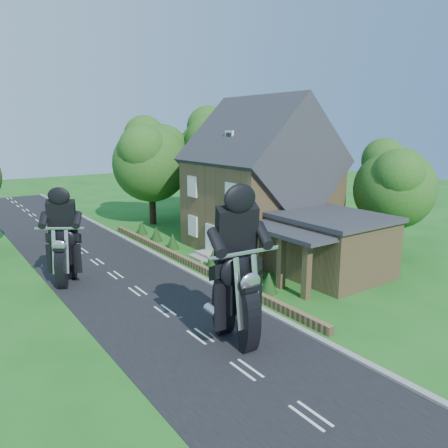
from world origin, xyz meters
TOP-DOWN VIEW (x-y plane):
  - ground at (0.00, 0.00)m, footprint 120.00×120.00m
  - road at (0.00, 0.00)m, footprint 7.00×80.00m
  - kerb at (3.65, 0.00)m, footprint 0.30×80.00m
  - garden_wall at (4.30, 5.00)m, footprint 0.30×22.00m
  - house at (10.49, 6.00)m, footprint 9.54×8.64m
  - annex at (9.87, -0.80)m, footprint 7.05×5.94m
  - tree_annex_side at (17.13, 0.10)m, footprint 5.64×5.20m
  - tree_house_right at (16.65, 8.62)m, footprint 6.51×6.00m
  - tree_behind_house at (14.18, 16.14)m, footprint 7.81×7.20m
  - tree_behind_left at (8.16, 17.13)m, footprint 6.94×6.40m
  - shrub_a at (5.30, -1.00)m, footprint 0.90×0.90m
  - shrub_b at (5.30, 1.50)m, footprint 0.90×0.90m
  - shrub_c at (5.30, 4.00)m, footprint 0.90×0.90m
  - shrub_d at (5.30, 9.00)m, footprint 0.90×0.90m
  - shrub_e at (5.30, 11.50)m, footprint 0.90×0.90m
  - shrub_f at (5.30, 14.00)m, footprint 0.90×0.90m
  - motorcycle_lead at (0.86, -4.23)m, footprint 0.63×2.02m
  - motorcycle_follow at (-2.63, 6.09)m, footprint 1.27×1.63m

SIDE VIEW (x-z plane):
  - ground at x=0.00m, z-range 0.00..0.00m
  - road at x=0.00m, z-range 0.00..0.02m
  - kerb at x=3.65m, z-range 0.00..0.12m
  - garden_wall at x=4.30m, z-range 0.00..0.40m
  - shrub_a at x=5.30m, z-range 0.00..1.10m
  - shrub_b at x=5.30m, z-range 0.00..1.10m
  - shrub_c at x=5.30m, z-range 0.00..1.10m
  - shrub_d at x=5.30m, z-range 0.00..1.10m
  - shrub_e at x=5.30m, z-range 0.00..1.10m
  - shrub_f at x=5.30m, z-range 0.00..1.10m
  - motorcycle_follow at x=-2.63m, z-range 0.00..1.56m
  - motorcycle_lead at x=0.86m, z-range 0.00..1.86m
  - annex at x=9.87m, z-range 0.05..3.49m
  - house at x=10.49m, z-range -0.78..9.46m
  - tree_annex_side at x=17.13m, z-range 0.95..8.43m
  - tree_house_right at x=16.65m, z-range 0.99..9.39m
  - tree_behind_left at x=8.16m, z-range 1.15..10.31m
  - tree_behind_house at x=14.18m, z-range 1.19..11.27m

